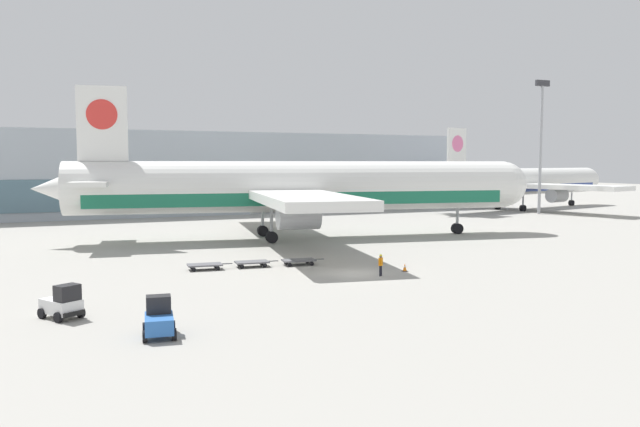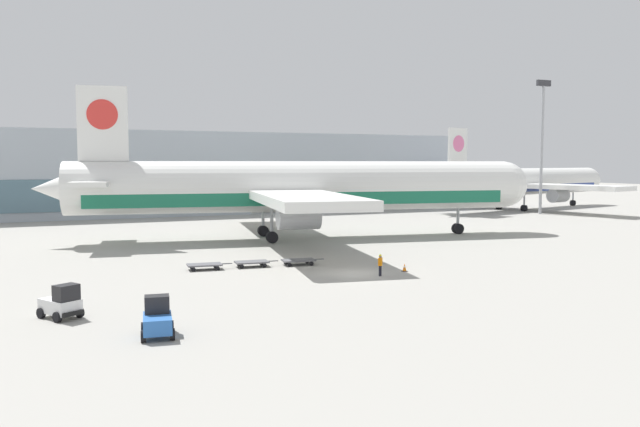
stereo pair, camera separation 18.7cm
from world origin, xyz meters
TOP-DOWN VIEW (x-y plane):
  - ground_plane at (0.00, 0.00)m, footprint 400.00×400.00m
  - terminal_building at (6.75, 67.10)m, footprint 90.00×18.20m
  - light_mast at (55.18, 39.16)m, footprint 2.80×0.50m
  - airplane_main at (3.98, 23.43)m, footprint 57.72×48.66m
  - airplane_distant at (59.14, 48.49)m, footprint 49.30×41.88m
  - baggage_tug_foreground at (-17.33, -11.88)m, footprint 1.93×2.62m
  - baggage_tug_mid at (-21.75, -6.02)m, footprint 2.55×2.82m
  - baggage_dolly_lead at (-10.61, 6.73)m, footprint 3.76×1.77m
  - baggage_dolly_second at (-6.61, 6.52)m, footprint 3.76×1.77m
  - baggage_dolly_third at (-2.59, 5.86)m, footprint 3.76×1.77m
  - ground_crew_near at (1.32, -1.60)m, footprint 0.48×0.39m
  - traffic_cone_near at (4.18, -0.52)m, footprint 0.40×0.40m

SIDE VIEW (x-z plane):
  - ground_plane at x=0.00m, z-range 0.00..0.00m
  - traffic_cone_near at x=4.18m, z-range -0.01..0.65m
  - baggage_dolly_lead at x=-10.61m, z-range 0.15..0.63m
  - baggage_dolly_second at x=-6.61m, z-range 0.15..0.63m
  - baggage_dolly_third at x=-2.59m, z-range 0.15..0.63m
  - baggage_tug_foreground at x=-17.33m, z-range -0.12..1.88m
  - baggage_tug_mid at x=-21.75m, z-range -0.12..1.88m
  - ground_crew_near at x=1.32m, z-range 0.15..1.87m
  - airplane_distant at x=59.14m, z-range -2.30..12.37m
  - airplane_main at x=3.98m, z-range -2.66..14.34m
  - terminal_building at x=6.75m, z-range -0.01..13.99m
  - light_mast at x=55.18m, z-range 1.83..24.60m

